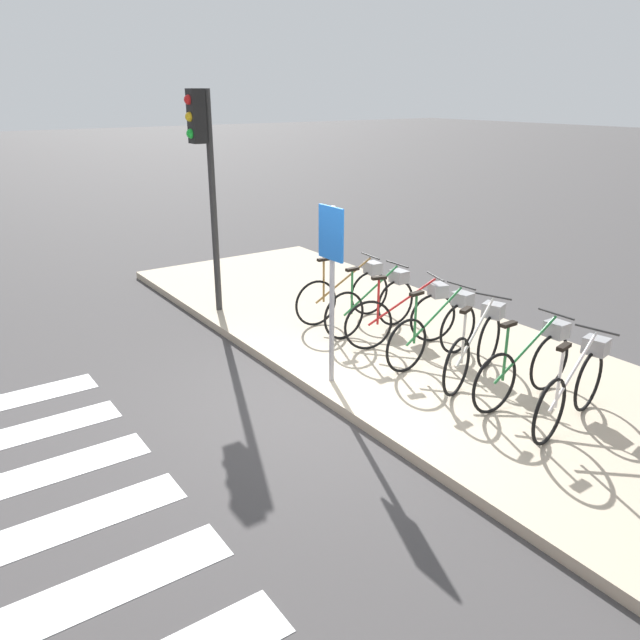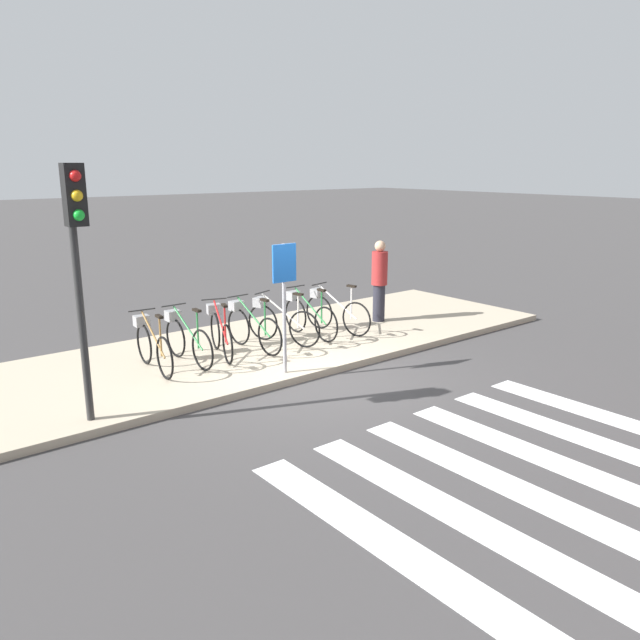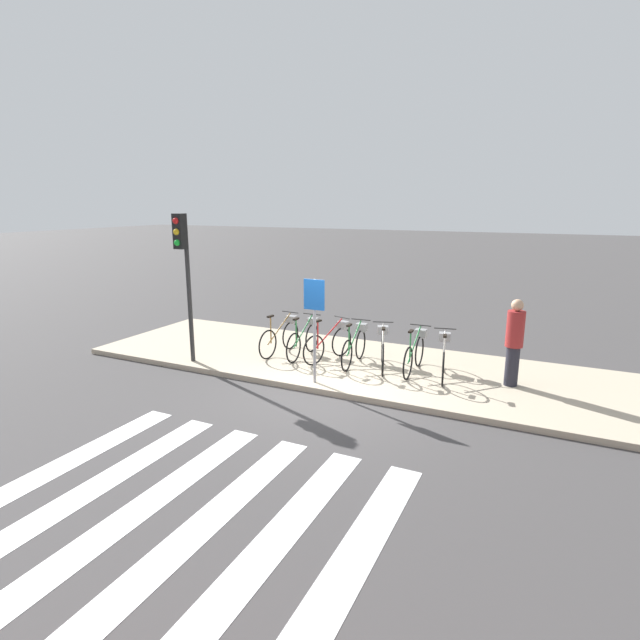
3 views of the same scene
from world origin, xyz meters
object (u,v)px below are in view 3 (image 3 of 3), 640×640
(parked_bicycle_4, at_px, (383,348))
(sign_post, at_px, (314,313))
(pedestrian, at_px, (514,341))
(parked_bicycle_3, at_px, (355,345))
(parked_bicycle_2, at_px, (331,341))
(parked_bicycle_6, at_px, (444,356))
(parked_bicycle_5, at_px, (415,352))
(parked_bicycle_1, at_px, (305,338))
(parked_bicycle_0, at_px, (282,335))
(traffic_light, at_px, (183,257))

(parked_bicycle_4, height_order, sign_post, sign_post)
(pedestrian, bearing_deg, parked_bicycle_3, -178.79)
(parked_bicycle_2, distance_m, sign_post, 1.85)
(pedestrian, bearing_deg, parked_bicycle_2, -179.52)
(parked_bicycle_6, height_order, sign_post, sign_post)
(pedestrian, bearing_deg, sign_post, -156.59)
(parked_bicycle_2, height_order, parked_bicycle_5, same)
(parked_bicycle_1, height_order, parked_bicycle_2, same)
(parked_bicycle_3, xyz_separation_m, parked_bicycle_4, (0.64, 0.01, 0.00))
(parked_bicycle_0, relative_size, pedestrian, 0.95)
(parked_bicycle_6, bearing_deg, parked_bicycle_3, 179.83)
(parked_bicycle_2, bearing_deg, parked_bicycle_5, 0.69)
(parked_bicycle_2, bearing_deg, parked_bicycle_0, -178.76)
(parked_bicycle_3, bearing_deg, parked_bicycle_0, 179.72)
(parked_bicycle_3, relative_size, parked_bicycle_4, 1.05)
(parked_bicycle_2, xyz_separation_m, sign_post, (0.33, -1.53, 1.00))
(parked_bicycle_1, bearing_deg, parked_bicycle_6, -0.57)
(parked_bicycle_0, xyz_separation_m, traffic_light, (-1.53, -1.55, 1.96))
(parked_bicycle_1, distance_m, parked_bicycle_6, 3.27)
(parked_bicycle_0, bearing_deg, traffic_light, -134.64)
(parked_bicycle_5, height_order, sign_post, sign_post)
(parked_bicycle_6, height_order, traffic_light, traffic_light)
(parked_bicycle_5, bearing_deg, parked_bicycle_4, -175.89)
(parked_bicycle_4, bearing_deg, parked_bicycle_2, 178.76)
(parked_bicycle_6, bearing_deg, parked_bicycle_2, 179.05)
(parked_bicycle_1, relative_size, pedestrian, 0.95)
(parked_bicycle_4, xyz_separation_m, pedestrian, (2.67, 0.06, 0.48))
(traffic_light, distance_m, sign_post, 3.30)
(parked_bicycle_1, height_order, traffic_light, traffic_light)
(parked_bicycle_5, relative_size, traffic_light, 0.50)
(parked_bicycle_1, bearing_deg, traffic_light, -143.95)
(traffic_light, bearing_deg, parked_bicycle_3, 24.10)
(parked_bicycle_5, xyz_separation_m, sign_post, (-1.65, -1.55, 1.00))
(traffic_light, bearing_deg, parked_bicycle_5, 18.46)
(parked_bicycle_3, distance_m, pedestrian, 3.35)
(parked_bicycle_4, bearing_deg, parked_bicycle_0, -179.98)
(parked_bicycle_4, height_order, pedestrian, pedestrian)
(parked_bicycle_1, height_order, parked_bicycle_5, same)
(parked_bicycle_6, relative_size, traffic_light, 0.49)
(parked_bicycle_4, xyz_separation_m, sign_post, (-0.93, -1.50, 1.00))
(parked_bicycle_2, height_order, traffic_light, traffic_light)
(parked_bicycle_0, height_order, parked_bicycle_1, same)
(parked_bicycle_4, distance_m, pedestrian, 2.71)
(sign_post, bearing_deg, traffic_light, -179.04)
(pedestrian, bearing_deg, parked_bicycle_0, -179.33)
(parked_bicycle_3, relative_size, traffic_light, 0.50)
(parked_bicycle_2, distance_m, parked_bicycle_6, 2.60)
(pedestrian, bearing_deg, parked_bicycle_1, -179.46)
(parked_bicycle_0, height_order, parked_bicycle_2, same)
(parked_bicycle_3, bearing_deg, parked_bicycle_1, 178.82)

